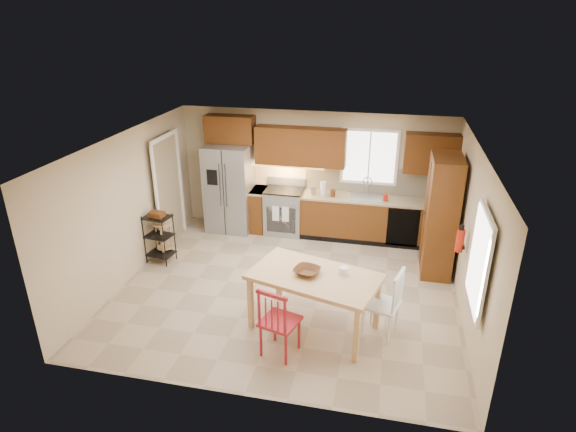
{
  "coord_description": "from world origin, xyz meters",
  "views": [
    {
      "loc": [
        1.48,
        -6.77,
        4.3
      ],
      "look_at": [
        -0.08,
        0.4,
        1.15
      ],
      "focal_mm": 30.0,
      "sensor_mm": 36.0,
      "label": 1
    }
  ],
  "objects_px": {
    "refrigerator": "(230,188)",
    "table_bowl": "(307,274)",
    "utility_cart": "(159,238)",
    "range_stove": "(284,212)",
    "chair_red": "(280,320)",
    "pantry": "(441,216)",
    "soap_bottle": "(386,196)",
    "table_jar": "(343,272)",
    "fire_extinguisher": "(460,240)",
    "dining_table": "(314,302)",
    "bar_stool": "(164,240)",
    "chair_white": "(381,303)"
  },
  "relations": [
    {
      "from": "dining_table",
      "to": "table_jar",
      "type": "relative_size",
      "value": 10.26
    },
    {
      "from": "range_stove",
      "to": "table_bowl",
      "type": "relative_size",
      "value": 2.55
    },
    {
      "from": "chair_red",
      "to": "table_bowl",
      "type": "xyz_separation_m",
      "value": [
        0.24,
        0.65,
        0.36
      ]
    },
    {
      "from": "soap_bottle",
      "to": "table_jar",
      "type": "bearing_deg",
      "value": -99.51
    },
    {
      "from": "pantry",
      "to": "table_bowl",
      "type": "height_order",
      "value": "pantry"
    },
    {
      "from": "soap_bottle",
      "to": "table_jar",
      "type": "relative_size",
      "value": 1.1
    },
    {
      "from": "range_stove",
      "to": "dining_table",
      "type": "xyz_separation_m",
      "value": [
        1.15,
        -3.15,
        -0.03
      ]
    },
    {
      "from": "pantry",
      "to": "chair_red",
      "type": "relative_size",
      "value": 2.01
    },
    {
      "from": "refrigerator",
      "to": "range_stove",
      "type": "relative_size",
      "value": 1.98
    },
    {
      "from": "chair_white",
      "to": "bar_stool",
      "type": "bearing_deg",
      "value": 85.17
    },
    {
      "from": "refrigerator",
      "to": "chair_red",
      "type": "bearing_deg",
      "value": -62.49
    },
    {
      "from": "chair_white",
      "to": "table_jar",
      "type": "relative_size",
      "value": 6.03
    },
    {
      "from": "range_stove",
      "to": "chair_red",
      "type": "distance_m",
      "value": 3.88
    },
    {
      "from": "table_jar",
      "to": "bar_stool",
      "type": "bearing_deg",
      "value": 157.24
    },
    {
      "from": "fire_extinguisher",
      "to": "dining_table",
      "type": "relative_size",
      "value": 0.2
    },
    {
      "from": "refrigerator",
      "to": "table_jar",
      "type": "distance_m",
      "value": 4.01
    },
    {
      "from": "range_stove",
      "to": "chair_white",
      "type": "relative_size",
      "value": 0.88
    },
    {
      "from": "dining_table",
      "to": "utility_cart",
      "type": "height_order",
      "value": "utility_cart"
    },
    {
      "from": "fire_extinguisher",
      "to": "table_bowl",
      "type": "distance_m",
      "value": 2.43
    },
    {
      "from": "fire_extinguisher",
      "to": "chair_white",
      "type": "bearing_deg",
      "value": -135.62
    },
    {
      "from": "table_bowl",
      "to": "bar_stool",
      "type": "xyz_separation_m",
      "value": [
        -2.98,
        1.57,
        -0.52
      ]
    },
    {
      "from": "table_bowl",
      "to": "utility_cart",
      "type": "xyz_separation_m",
      "value": [
        -2.98,
        1.41,
        -0.41
      ]
    },
    {
      "from": "range_stove",
      "to": "chair_red",
      "type": "height_order",
      "value": "chair_red"
    },
    {
      "from": "dining_table",
      "to": "bar_stool",
      "type": "distance_m",
      "value": 3.47
    },
    {
      "from": "range_stove",
      "to": "table_jar",
      "type": "xyz_separation_m",
      "value": [
        1.54,
        -3.03,
        0.45
      ]
    },
    {
      "from": "soap_bottle",
      "to": "bar_stool",
      "type": "distance_m",
      "value": 4.3
    },
    {
      "from": "refrigerator",
      "to": "utility_cart",
      "type": "bearing_deg",
      "value": -115.5
    },
    {
      "from": "pantry",
      "to": "bar_stool",
      "type": "xyz_separation_m",
      "value": [
        -4.93,
        -0.59,
        -0.69
      ]
    },
    {
      "from": "dining_table",
      "to": "utility_cart",
      "type": "relative_size",
      "value": 1.9
    },
    {
      "from": "chair_white",
      "to": "table_jar",
      "type": "xyz_separation_m",
      "value": [
        -0.56,
        0.06,
        0.39
      ]
    },
    {
      "from": "range_stove",
      "to": "utility_cart",
      "type": "xyz_separation_m",
      "value": [
        -1.95,
        -1.74,
        0.01
      ]
    },
    {
      "from": "dining_table",
      "to": "table_jar",
      "type": "xyz_separation_m",
      "value": [
        0.39,
        0.11,
        0.48
      ]
    },
    {
      "from": "refrigerator",
      "to": "utility_cart",
      "type": "distance_m",
      "value": 1.91
    },
    {
      "from": "range_stove",
      "to": "soap_bottle",
      "type": "bearing_deg",
      "value": -2.4
    },
    {
      "from": "table_jar",
      "to": "utility_cart",
      "type": "relative_size",
      "value": 0.19
    },
    {
      "from": "soap_bottle",
      "to": "dining_table",
      "type": "xyz_separation_m",
      "value": [
        -0.88,
        -3.06,
        -0.56
      ]
    },
    {
      "from": "refrigerator",
      "to": "table_bowl",
      "type": "bearing_deg",
      "value": -54.7
    },
    {
      "from": "utility_cart",
      "to": "table_jar",
      "type": "bearing_deg",
      "value": -11.43
    },
    {
      "from": "range_stove",
      "to": "dining_table",
      "type": "distance_m",
      "value": 3.35
    },
    {
      "from": "soap_bottle",
      "to": "bar_stool",
      "type": "height_order",
      "value": "soap_bottle"
    },
    {
      "from": "bar_stool",
      "to": "chair_white",
      "type": "bearing_deg",
      "value": -34.15
    },
    {
      "from": "pantry",
      "to": "fire_extinguisher",
      "type": "bearing_deg",
      "value": -79.22
    },
    {
      "from": "refrigerator",
      "to": "fire_extinguisher",
      "type": "bearing_deg",
      "value": -24.52
    },
    {
      "from": "refrigerator",
      "to": "dining_table",
      "type": "xyz_separation_m",
      "value": [
        2.3,
        -3.09,
        -0.48
      ]
    },
    {
      "from": "table_bowl",
      "to": "dining_table",
      "type": "bearing_deg",
      "value": 0.0
    },
    {
      "from": "dining_table",
      "to": "chair_red",
      "type": "distance_m",
      "value": 0.74
    },
    {
      "from": "chair_red",
      "to": "table_bowl",
      "type": "distance_m",
      "value": 0.78
    },
    {
      "from": "dining_table",
      "to": "utility_cart",
      "type": "xyz_separation_m",
      "value": [
        -3.1,
        1.41,
        0.03
      ]
    },
    {
      "from": "fire_extinguisher",
      "to": "utility_cart",
      "type": "distance_m",
      "value": 5.18
    },
    {
      "from": "dining_table",
      "to": "table_jar",
      "type": "bearing_deg",
      "value": 31.75
    }
  ]
}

